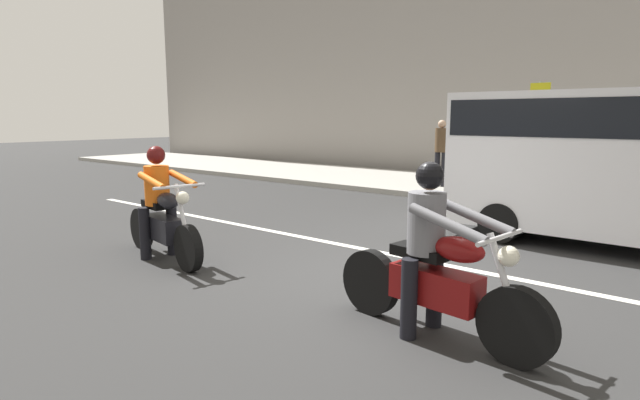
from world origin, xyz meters
TOP-DOWN VIEW (x-y plane):
  - ground_plane at (0.00, 0.00)m, footprint 80.00×80.00m
  - sidewalk_slab at (0.00, 8.00)m, footprint 40.00×4.40m
  - lane_marking_stripe at (0.72, 0.90)m, footprint 18.00×0.14m
  - motorcycle_with_rider_gray at (1.45, -1.26)m, footprint 2.19×0.72m
  - motorcycle_with_rider_orange_stripe at (-2.69, -1.32)m, footprint 2.16×0.77m
  - parked_van_white at (2.13, 3.48)m, footprint 4.92×1.96m
  - street_sign_post at (-0.23, 7.04)m, footprint 0.44×0.08m
  - pedestrian_bystander at (-2.70, 7.21)m, footprint 0.34×0.34m

SIDE VIEW (x-z plane):
  - ground_plane at x=0.00m, z-range 0.00..0.00m
  - lane_marking_stripe at x=0.72m, z-range 0.00..0.01m
  - sidewalk_slab at x=0.00m, z-range 0.00..0.14m
  - motorcycle_with_rider_gray at x=1.45m, z-range -0.14..1.45m
  - motorcycle_with_rider_orange_stripe at x=-2.69m, z-range -0.14..1.44m
  - pedestrian_bystander at x=-2.70m, z-range 0.29..2.04m
  - parked_van_white at x=2.13m, z-range 0.19..2.55m
  - street_sign_post at x=-0.23m, z-range 0.41..3.04m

